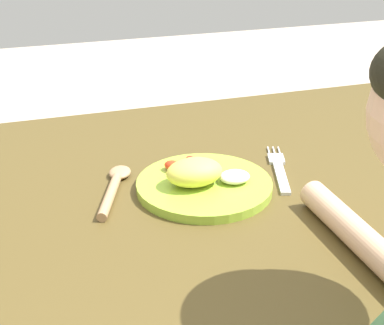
# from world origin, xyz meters

# --- Properties ---
(dining_table) EXTENTS (1.14, 0.81, 0.71)m
(dining_table) POSITION_xyz_m (0.00, 0.00, 0.61)
(dining_table) COLOR #4E3F1D
(dining_table) RESTS_ON ground_plane
(plate) EXTENTS (0.23, 0.23, 0.06)m
(plate) POSITION_xyz_m (-0.08, -0.01, 0.73)
(plate) COLOR #96BE38
(plate) RESTS_ON dining_table
(fork) EXTENTS (0.08, 0.18, 0.01)m
(fork) POSITION_xyz_m (0.07, 0.01, 0.72)
(fork) COLOR silver
(fork) RESTS_ON dining_table
(spoon) EXTENTS (0.09, 0.18, 0.02)m
(spoon) POSITION_xyz_m (-0.22, 0.03, 0.72)
(spoon) COLOR tan
(spoon) RESTS_ON dining_table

